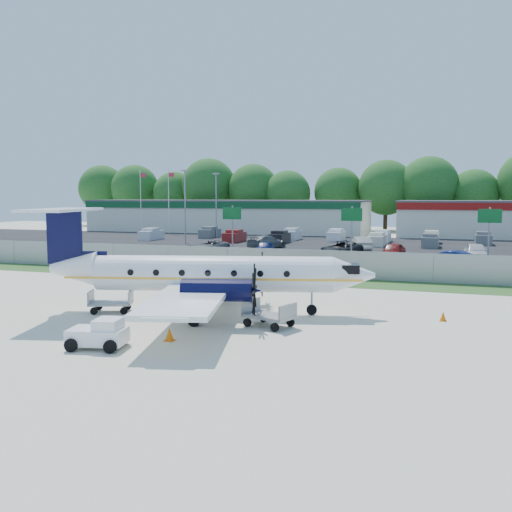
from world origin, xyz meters
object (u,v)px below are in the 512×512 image
(pushback_tug, at_px, (100,334))
(baggage_cart_near, at_px, (111,302))
(aircraft, at_px, (206,274))
(baggage_cart_far, at_px, (269,315))

(pushback_tug, xyz_separation_m, baggage_cart_near, (-3.43, 6.07, -0.04))
(aircraft, height_order, baggage_cart_near, aircraft)
(pushback_tug, bearing_deg, baggage_cart_far, 47.17)
(aircraft, bearing_deg, baggage_cart_near, -164.85)
(baggage_cart_near, bearing_deg, pushback_tug, -60.57)
(baggage_cart_near, distance_m, baggage_cart_far, 8.57)
(aircraft, bearing_deg, pushback_tug, -99.84)
(aircraft, distance_m, baggage_cart_far, 4.51)
(pushback_tug, relative_size, baggage_cart_far, 0.94)
(baggage_cart_near, height_order, baggage_cart_far, baggage_cart_far)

